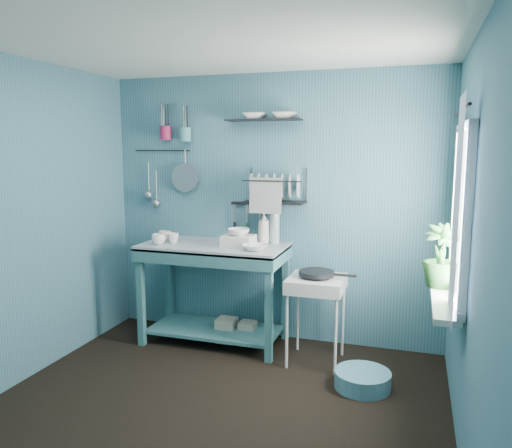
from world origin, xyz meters
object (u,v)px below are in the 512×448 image
(utensil_cup_teal, at_px, (185,135))
(storage_tin_small, at_px, (248,332))
(hotplate_stand, at_px, (316,320))
(work_counter, at_px, (214,294))
(soap_bottle, at_px, (264,227))
(colander, at_px, (185,178))
(mug_right, at_px, (165,236))
(mug_left, at_px, (159,239))
(mug_mid, at_px, (173,238))
(frying_pan, at_px, (317,273))
(wash_tub, at_px, (239,241))
(water_bottle, at_px, (275,228))
(dish_rack, at_px, (275,186))
(utensil_cup_magenta, at_px, (166,133))
(storage_tin_large, at_px, (227,330))
(potted_plant, at_px, (441,256))
(floor_basin, at_px, (363,380))

(utensil_cup_teal, xyz_separation_m, storage_tin_small, (0.69, -0.17, -1.85))
(hotplate_stand, bearing_deg, work_counter, 177.90)
(soap_bottle, distance_m, colander, 0.94)
(mug_right, height_order, colander, colander)
(mug_right, xyz_separation_m, soap_bottle, (0.92, 0.20, 0.10))
(soap_bottle, xyz_separation_m, colander, (-0.83, 0.08, 0.44))
(mug_left, bearing_deg, colander, 81.17)
(mug_mid, relative_size, frying_pan, 0.33)
(soap_bottle, bearing_deg, mug_left, -158.20)
(wash_tub, height_order, storage_tin_small, wash_tub)
(water_bottle, height_order, dish_rack, dish_rack)
(utensil_cup_magenta, bearing_deg, colander, 9.48)
(mug_mid, height_order, storage_tin_large, mug_mid)
(storage_tin_small, bearing_deg, potted_plant, -18.05)
(mug_left, relative_size, utensil_cup_teal, 0.95)
(soap_bottle, xyz_separation_m, potted_plant, (1.52, -0.66, -0.03))
(soap_bottle, xyz_separation_m, floor_basin, (1.01, -0.71, -1.02))
(water_bottle, distance_m, dish_rack, 0.40)
(frying_pan, xyz_separation_m, floor_basin, (0.44, -0.36, -0.72))
(utensil_cup_magenta, distance_m, potted_plant, 2.78)
(storage_tin_large, bearing_deg, frying_pan, -12.39)
(frying_pan, relative_size, storage_tin_large, 1.36)
(mug_mid, xyz_separation_m, utensil_cup_teal, (-0.01, 0.31, 0.96))
(mug_right, height_order, hotplate_stand, mug_right)
(wash_tub, bearing_deg, work_counter, 175.43)
(frying_pan, bearing_deg, potted_plant, -18.01)
(soap_bottle, xyz_separation_m, utensil_cup_magenta, (-1.01, 0.05, 0.87))
(utensil_cup_magenta, xyz_separation_m, storage_tin_small, (0.89, -0.17, -1.86))
(storage_tin_large, bearing_deg, wash_tub, -25.02)
(utensil_cup_teal, bearing_deg, mug_right, -114.79)
(mug_left, xyz_separation_m, wash_tub, (0.73, 0.14, 0.00))
(potted_plant, bearing_deg, work_counter, 166.81)
(potted_plant, height_order, floor_basin, potted_plant)
(dish_rack, xyz_separation_m, storage_tin_small, (-0.23, -0.12, -1.38))
(frying_pan, relative_size, dish_rack, 0.55)
(potted_plant, height_order, storage_tin_small, potted_plant)
(work_counter, bearing_deg, mug_mid, -165.64)
(hotplate_stand, height_order, floor_basin, hotplate_stand)
(colander, bearing_deg, hotplate_stand, -16.78)
(frying_pan, bearing_deg, utensil_cup_teal, 164.06)
(hotplate_stand, bearing_deg, potted_plant, -11.74)
(hotplate_stand, height_order, frying_pan, frying_pan)
(colander, bearing_deg, frying_pan, -16.78)
(storage_tin_large, relative_size, storage_tin_small, 1.10)
(work_counter, height_order, utensil_cup_teal, utensil_cup_teal)
(work_counter, bearing_deg, storage_tin_small, 20.31)
(storage_tin_large, bearing_deg, water_bottle, 22.04)
(mug_right, distance_m, utensil_cup_teal, 0.99)
(soap_bottle, height_order, dish_rack, dish_rack)
(utensil_cup_teal, height_order, storage_tin_large, utensil_cup_teal)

